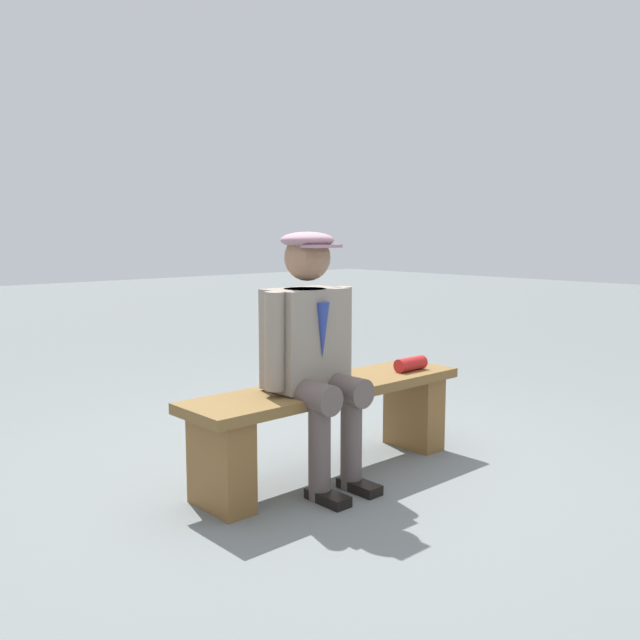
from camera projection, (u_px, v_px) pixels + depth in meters
The scene contains 4 objects.
ground_plane at pixel (329, 473), 3.70m from camera, with size 30.00×30.00×0.00m, color slate.
bench at pixel (330, 415), 3.66m from camera, with size 1.70×0.41×0.50m.
seated_man at pixel (312, 345), 3.45m from camera, with size 0.57×0.54×1.31m.
rolled_magazine at pixel (411, 364), 3.97m from camera, with size 0.08×0.08×0.21m, color #B21E1E.
Camera 1 is at (2.43, 2.60, 1.30)m, focal length 38.15 mm.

